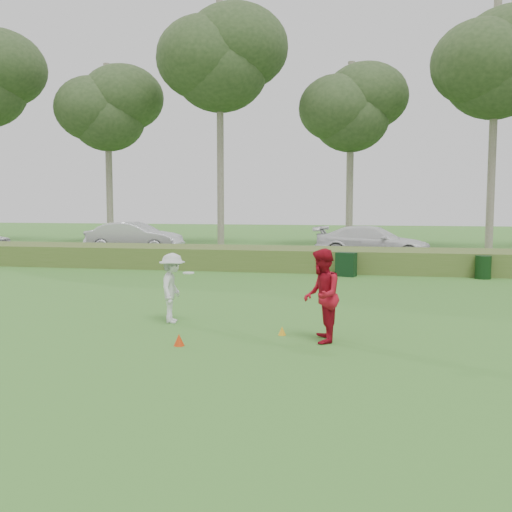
% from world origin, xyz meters
% --- Properties ---
extents(ground, '(120.00, 120.00, 0.00)m').
position_xyz_m(ground, '(0.00, 0.00, 0.00)').
color(ground, '#347527').
rests_on(ground, ground).
extents(reed_strip, '(80.00, 3.00, 0.90)m').
position_xyz_m(reed_strip, '(0.00, 12.00, 0.45)').
color(reed_strip, '#4B6528').
rests_on(reed_strip, ground).
extents(park_road, '(80.00, 6.00, 0.06)m').
position_xyz_m(park_road, '(0.00, 17.00, 0.03)').
color(park_road, '#2D2D2D').
rests_on(park_road, ground).
extents(tree_2, '(6.50, 6.50, 12.00)m').
position_xyz_m(tree_2, '(-14.00, 24.00, 8.97)').
color(tree_2, gray).
rests_on(tree_2, ground).
extents(tree_3, '(7.80, 7.80, 15.50)m').
position_xyz_m(tree_3, '(-6.00, 23.00, 11.60)').
color(tree_3, gray).
rests_on(tree_3, ground).
extents(tree_4, '(6.24, 6.24, 11.50)m').
position_xyz_m(tree_4, '(2.00, 24.50, 8.59)').
color(tree_4, gray).
rests_on(tree_4, ground).
extents(tree_5, '(7.28, 7.28, 14.00)m').
position_xyz_m(tree_5, '(10.00, 22.50, 10.47)').
color(tree_5, gray).
rests_on(tree_5, ground).
extents(player_white, '(0.92, 1.15, 1.65)m').
position_xyz_m(player_white, '(-1.36, 0.65, 0.83)').
color(player_white, silver).
rests_on(player_white, ground).
extents(player_red, '(0.79, 0.98, 1.91)m').
position_xyz_m(player_red, '(2.26, -0.59, 0.96)').
color(player_red, '#A80E1F').
rests_on(player_red, ground).
extents(cone_orange, '(0.22, 0.22, 0.24)m').
position_xyz_m(cone_orange, '(-0.50, -1.45, 0.12)').
color(cone_orange, red).
rests_on(cone_orange, ground).
extents(cone_yellow, '(0.17, 0.17, 0.19)m').
position_xyz_m(cone_yellow, '(1.38, -0.15, 0.09)').
color(cone_yellow, gold).
rests_on(cone_yellow, ground).
extents(utility_cabinet, '(0.84, 0.65, 0.92)m').
position_xyz_m(utility_cabinet, '(2.36, 10.02, 0.46)').
color(utility_cabinet, black).
rests_on(utility_cabinet, ground).
extents(trash_bin, '(0.62, 0.62, 0.87)m').
position_xyz_m(trash_bin, '(7.41, 10.29, 0.43)').
color(trash_bin, black).
rests_on(trash_bin, ground).
extents(car_mid, '(5.22, 1.88, 1.71)m').
position_xyz_m(car_mid, '(-9.35, 17.18, 0.92)').
color(car_mid, silver).
rests_on(car_mid, park_road).
extents(car_right, '(5.93, 3.18, 1.63)m').
position_xyz_m(car_right, '(3.44, 16.18, 0.88)').
color(car_right, white).
rests_on(car_right, park_road).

